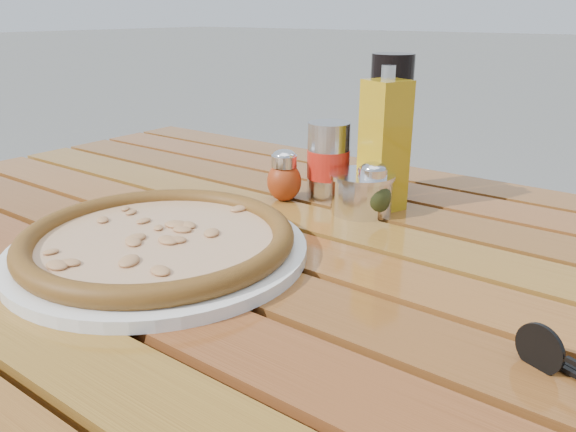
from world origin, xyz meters
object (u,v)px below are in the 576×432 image
Objects in this scene: pepper_shaker at (284,176)px; oregano_shaker at (372,191)px; olive_oil_cruet at (384,145)px; table at (279,294)px; dark_bottle at (389,126)px; pizza at (158,238)px; parmesan_tin at (362,192)px; plate at (159,250)px; soda_can at (328,161)px.

oregano_shaker is (0.15, 0.02, 0.00)m from pepper_shaker.
olive_oil_cruet is (-0.01, 0.04, 0.06)m from oregano_shaker.
oregano_shaker is (0.05, 0.16, 0.11)m from table.
pizza is at bearing -104.34° from dark_bottle.
parmesan_tin is (0.12, 0.29, 0.01)m from pizza.
parmesan_tin is at bearing 67.58° from pizza.
pizza is at bearing -127.10° from table.
dark_bottle reaches higher than plate.
plate is at bearing -104.34° from dark_bottle.
oregano_shaker reaches higher than plate.
plate is 3.00× the size of soda_can.
pepper_shaker is 0.68× the size of soda_can.
oregano_shaker is at bearing 5.97° from pepper_shaker.
dark_bottle is at bearing 112.46° from olive_oil_cruet.
dark_bottle is (0.10, 0.40, 0.09)m from pizza.
oregano_shaker is at bearing 73.11° from table.
plate is at bearing -116.55° from oregano_shaker.
table is at bearing -55.33° from pepper_shaker.
pepper_shaker is (-0.01, 0.26, 0.02)m from pizza.
soda_can is (0.04, 0.32, 0.04)m from pizza.
plate is (-0.09, -0.12, 0.08)m from table.
dark_bottle is 0.08m from olive_oil_cruet.
pepper_shaker is 0.07m from soda_can.
plate is 1.64× the size of dark_bottle.
olive_oil_cruet is at bearing 22.27° from pepper_shaker.
parmesan_tin is at bearing -21.25° from soda_can.
table is at bearing -106.89° from oregano_shaker.
soda_can is at bearing 82.90° from plate.
olive_oil_cruet is at bearing 78.37° from table.
olive_oil_cruet is at bearing 67.56° from pizza.
parmesan_tin is at bearing -81.38° from dark_bottle.
pepper_shaker reaches higher than plate.
olive_oil_cruet is (0.13, 0.32, 0.09)m from plate.
oregano_shaker is 0.37× the size of dark_bottle.
table is 0.21m from pepper_shaker.
pepper_shaker is at bearing -131.37° from soda_can.
olive_oil_cruet is (0.14, 0.06, 0.06)m from pepper_shaker.
soda_can is (-0.10, 0.04, 0.02)m from oregano_shaker.
table is at bearing -75.16° from soda_can.
pizza is 1.60× the size of olive_oil_cruet.
dark_bottle reaches higher than pizza.
pepper_shaker is 0.37× the size of dark_bottle.
plate is 0.36m from olive_oil_cruet.
dark_bottle is (0.10, 0.40, 0.10)m from plate.
parmesan_tin is at bearing 10.21° from pepper_shaker.
parmesan_tin is (0.03, 0.17, 0.11)m from table.
pepper_shaker is 0.39× the size of olive_oil_cruet.
soda_can reaches higher than plate.
oregano_shaker reaches higher than parmesan_tin.
dark_bottle is at bearing 87.93° from table.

